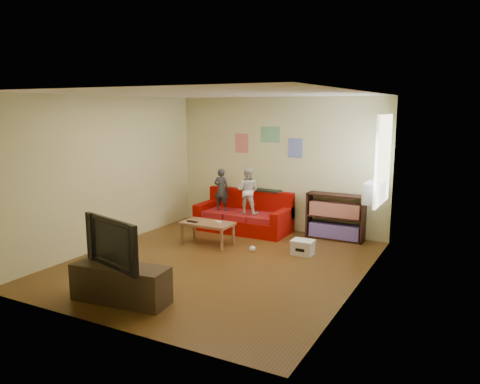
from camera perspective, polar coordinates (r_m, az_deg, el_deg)
The scene contains 17 objects.
room_shell at distance 7.34m, azimuth -2.92°, elevation 1.32°, with size 4.52×5.02×2.72m.
sofa at distance 9.59m, azimuth 0.58°, elevation -3.05°, with size 1.90×0.87×0.84m.
child_a at distance 9.55m, azimuth -2.28°, elevation 0.28°, with size 0.32×0.21×0.87m, color #2D2F36.
child_b at distance 9.26m, azimuth 0.93°, elevation 0.18°, with size 0.46×0.36×0.94m, color silver.
coffee_table at distance 8.59m, azimuth -4.01°, elevation -4.08°, with size 0.94×0.52×0.42m.
remote at distance 8.61m, azimuth -5.86°, elevation -3.59°, with size 0.22×0.05×0.02m, color black.
game_controller at distance 8.52m, azimuth -2.69°, elevation -3.68°, with size 0.15×0.04×0.03m, color white.
bookshelf at distance 9.12m, azimuth 11.56°, elevation -3.25°, with size 1.10×0.33×0.88m.
window at distance 8.07m, azimuth 17.05°, elevation 3.76°, with size 0.04×1.08×1.48m, color white.
ac_unit at distance 8.17m, azimuth 16.02°, elevation -0.08°, with size 0.28×0.55×0.35m, color #B7B2A3.
artwork_left at distance 9.87m, azimuth 0.21°, elevation 5.97°, with size 0.30×0.01×0.40m, color #D87266.
artwork_center at distance 9.57m, azimuth 3.68°, elevation 7.01°, with size 0.42×0.01×0.32m, color #72B27F.
artwork_right at distance 9.38m, azimuth 6.75°, elevation 5.36°, with size 0.30×0.01×0.38m, color #727FCC.
file_box at distance 8.13m, azimuth 7.65°, elevation -6.69°, with size 0.37×0.28×0.26m.
tv_stand at distance 6.36m, azimuth -14.33°, elevation -10.76°, with size 1.30×0.43×0.49m, color #3B2D1E.
television at distance 6.18m, azimuth -14.56°, elevation -5.85°, with size 1.12×0.15×0.64m, color black.
tissue at distance 8.23m, azimuth 1.53°, elevation -6.95°, with size 0.11×0.11×0.11m, color silver.
Camera 1 is at (3.72, -6.23, 2.49)m, focal length 35.00 mm.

